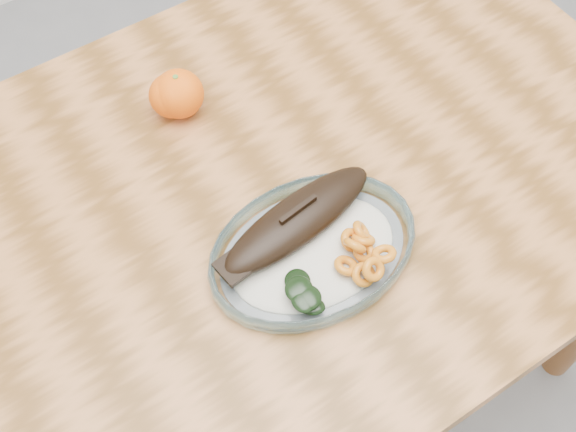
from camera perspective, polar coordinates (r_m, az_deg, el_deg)
The scene contains 5 objects.
ground at distance 1.70m, azimuth -0.74°, elevation -11.98°, with size 3.00×3.00×0.00m, color slate.
dining_table at distance 1.11m, azimuth -1.11°, elevation -0.46°, with size 1.20×0.80×0.75m.
plated_meal at distance 0.95m, azimuth 1.93°, elevation -2.51°, with size 0.56×0.56×0.08m.
orange_left at distance 1.09m, azimuth -8.64°, elevation 9.53°, with size 0.08×0.08×0.08m, color #FF5905.
orange_right at distance 1.10m, azimuth -9.16°, elevation 9.38°, with size 0.07×0.07×0.07m, color #FF5905.
Camera 1 is at (-0.30, -0.49, 1.60)m, focal length 45.00 mm.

